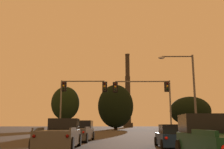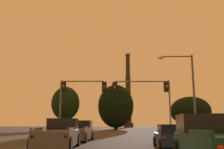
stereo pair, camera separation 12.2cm
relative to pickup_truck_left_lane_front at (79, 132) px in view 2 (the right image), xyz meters
name	(u,v)px [view 2 (the right image)]	position (x,y,z in m)	size (l,w,h in m)	color
pickup_truck_left_lane_front	(79,132)	(0.00, 0.00, 0.00)	(2.33, 5.56, 1.82)	#4C4F54
pickup_truck_right_lane_third	(215,143)	(6.79, -14.37, 0.00)	(2.43, 5.59, 1.82)	#0F3823
hatchback_right_lane_second	(171,137)	(6.80, -6.84, -0.14)	(2.04, 4.16, 1.44)	navy
pickup_truck_left_lane_second	(59,135)	(-0.11, -7.44, 0.00)	(2.43, 5.59, 1.82)	#4C4F54
traffic_light_overhead_left	(76,93)	(-1.47, 6.83, 4.24)	(5.61, 0.50, 6.60)	slate
traffic_light_overhead_right	(150,93)	(7.21, 6.05, 4.15)	(6.71, 0.50, 6.43)	slate
street_lamp	(188,86)	(10.30, 1.67, 4.32)	(3.50, 0.36, 8.26)	#56565B
smokestack	(128,98)	(10.29, 140.62, 17.53)	(5.94, 5.94, 46.68)	#2B2722
treeline_center_left	(116,106)	(2.98, 54.02, 6.11)	(10.45, 9.40, 13.24)	black
treeline_center_right	(190,111)	(25.95, 57.97, 4.85)	(12.47, 11.23, 10.10)	black
treeline_left_mid	(65,103)	(-10.85, 48.30, 6.48)	(7.72, 6.95, 11.88)	black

